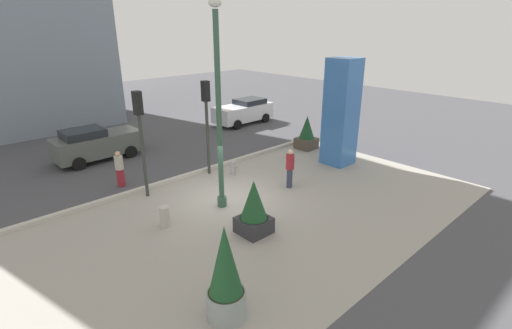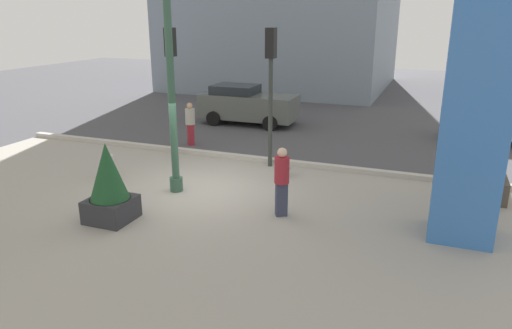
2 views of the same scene
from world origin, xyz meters
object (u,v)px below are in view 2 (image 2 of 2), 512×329
potted_plant_mid_plaza (488,169)px  traffic_light_far_side (172,72)px  car_intersection (247,105)px  pedestrian_on_sidewalk (282,178)px  lamp_post (170,58)px  traffic_light_corner (271,75)px  pedestrian_crossing (190,122)px  art_pillar_blue (474,122)px  fire_hydrant (283,165)px  car_passing_lane (510,121)px  potted_plant_curbside (109,185)px  concrete_bollard (108,167)px

potted_plant_mid_plaza → traffic_light_far_side: size_ratio=0.43×
traffic_light_far_side → car_intersection: traffic_light_far_side is taller
car_intersection → pedestrian_on_sidewalk: size_ratio=2.47×
lamp_post → traffic_light_far_side: (-1.67, 2.85, -0.72)m
lamp_post → traffic_light_corner: size_ratio=1.72×
pedestrian_crossing → art_pillar_blue: bearing=-26.9°
pedestrian_on_sidewalk → pedestrian_crossing: bearing=135.9°
car_intersection → pedestrian_on_sidewalk: (4.67, -9.26, 0.10)m
art_pillar_blue → traffic_light_corner: size_ratio=1.20×
pedestrian_crossing → traffic_light_corner: bearing=-21.2°
art_pillar_blue → car_intersection: (-8.72, 8.87, -1.73)m
potted_plant_mid_plaza → traffic_light_corner: 6.70m
fire_hydrant → traffic_light_corner: traffic_light_corner is taller
car_passing_lane → pedestrian_crossing: (-11.23, -4.63, 0.04)m
potted_plant_mid_plaza → traffic_light_far_side: bearing=177.5°
lamp_post → car_intersection: lamp_post is taller
art_pillar_blue → potted_plant_mid_plaza: bearing=75.5°
art_pillar_blue → potted_plant_mid_plaza: art_pillar_blue is taller
potted_plant_mid_plaza → pedestrian_on_sidewalk: potted_plant_mid_plaza is taller
traffic_light_far_side → potted_plant_curbside: bearing=-76.5°
potted_plant_curbside → car_intersection: potted_plant_curbside is taller
lamp_post → car_intersection: bearing=99.1°
art_pillar_blue → fire_hydrant: 5.92m
potted_plant_mid_plaza → car_intersection: size_ratio=0.44×
potted_plant_mid_plaza → car_passing_lane: potted_plant_mid_plaza is taller
traffic_light_far_side → pedestrian_on_sidewalk: 6.33m
traffic_light_far_side → car_passing_lane: size_ratio=0.99×
traffic_light_corner → pedestrian_on_sidewalk: size_ratio=2.51×
art_pillar_blue → car_passing_lane: (1.90, 9.36, -1.75)m
traffic_light_corner → art_pillar_blue: bearing=-30.3°
fire_hydrant → traffic_light_corner: bearing=129.7°
traffic_light_far_side → traffic_light_corner: size_ratio=0.99×
car_passing_lane → car_intersection: size_ratio=1.02×
car_intersection → concrete_bollard: bearing=-96.8°
art_pillar_blue → car_intersection: art_pillar_blue is taller
traffic_light_corner → pedestrian_crossing: traffic_light_corner is taller
fire_hydrant → pedestrian_crossing: size_ratio=0.47×
car_intersection → lamp_post: bearing=-80.9°
fire_hydrant → potted_plant_curbside: bearing=-122.2°
art_pillar_blue → potted_plant_mid_plaza: 3.22m
potted_plant_mid_plaza → concrete_bollard: 10.67m
pedestrian_on_sidewalk → fire_hydrant: bearing=107.2°
art_pillar_blue → potted_plant_curbside: (-7.76, -2.11, -1.70)m
car_intersection → pedestrian_crossing: (-0.62, -4.14, 0.02)m
car_passing_lane → traffic_light_corner: bearing=-141.2°
potted_plant_mid_plaza → pedestrian_on_sidewalk: 5.60m
traffic_light_far_side → pedestrian_on_sidewalk: bearing=-34.7°
car_passing_lane → lamp_post: bearing=-135.2°
pedestrian_crossing → pedestrian_on_sidewalk: size_ratio=0.93×
lamp_post → traffic_light_far_side: lamp_post is taller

